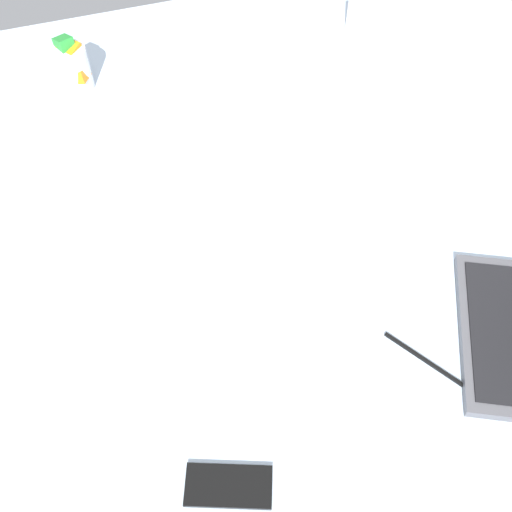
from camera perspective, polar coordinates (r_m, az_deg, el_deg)
name	(u,v)px	position (r cm, az deg, el deg)	size (l,w,h in cm)	color
bed_mattress	(318,256)	(138.66, 5.66, -0.04)	(180.00, 140.00, 18.00)	silver
snack_cup	(72,67)	(164.77, -16.39, 16.11)	(10.08, 9.03, 13.92)	silver
cell_phone	(228,486)	(107.29, -2.52, -20.14)	(6.80, 14.00, 0.80)	black
pillow	(456,58)	(167.92, 17.70, 16.78)	(52.00, 36.00, 13.00)	white
charger_cable	(425,360)	(119.01, 15.11, -9.13)	(17.00, 0.60, 0.60)	black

